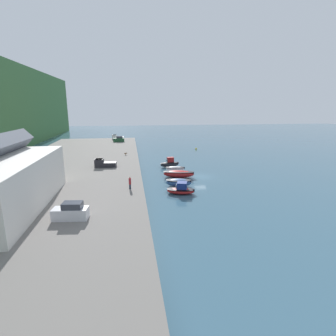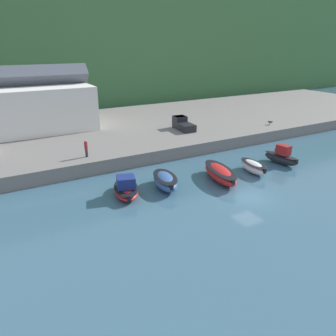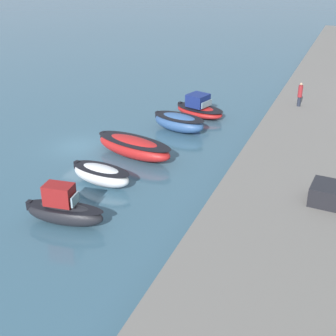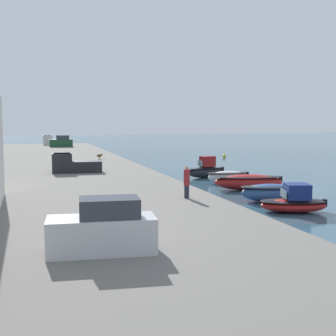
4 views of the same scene
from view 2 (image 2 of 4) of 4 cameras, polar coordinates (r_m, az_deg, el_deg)
ground_plane at (r=34.50m, az=13.98°, el=-4.93°), size 320.00×320.00×0.00m
hillside_backdrop at (r=104.15m, az=-18.34°, el=20.29°), size 240.00×52.58×30.11m
quay_promenade at (r=57.01m, az=-5.80°, el=6.87°), size 122.55×30.70×1.71m
harbor_clubhouse at (r=56.29m, az=-25.52°, el=9.46°), size 23.90×12.22×9.85m
moored_boat_0 at (r=33.87m, az=-7.31°, el=-3.54°), size 3.77×5.50×2.13m
moored_boat_1 at (r=35.21m, az=-0.49°, el=-2.27°), size 3.39×5.36×1.53m
moored_boat_2 at (r=37.64m, az=9.09°, el=-0.96°), size 3.90×7.19×1.53m
moored_boat_3 at (r=40.74m, az=14.64°, el=0.21°), size 2.49×4.77×1.36m
moored_boat_4 at (r=44.65m, az=19.12°, el=1.84°), size 2.09×5.01×2.55m
pickup_truck_0 at (r=52.75m, az=2.55°, el=7.67°), size 2.28×4.85×1.90m
person_on_quay at (r=40.72m, az=-14.06°, el=3.38°), size 0.40×0.40×2.14m
dog_on_quay at (r=58.25m, az=17.38°, el=7.66°), size 0.60×0.86×0.68m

